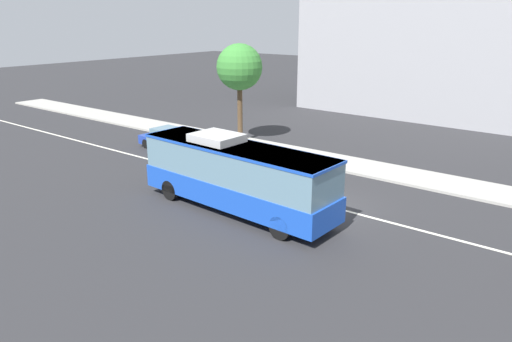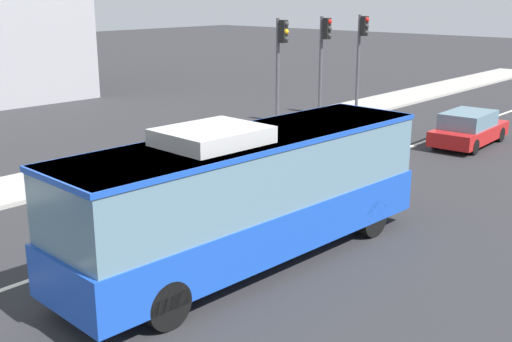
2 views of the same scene
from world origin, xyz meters
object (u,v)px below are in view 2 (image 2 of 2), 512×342
object	(u,v)px
transit_bus	(251,190)
traffic_light_far_corner	(281,57)
traffic_light_mid_block	(361,48)
traffic_light_near_corner	(324,52)
sedan_red	(469,129)

from	to	relation	value
transit_bus	traffic_light_far_corner	size ratio (longest dim) A/B	1.94
traffic_light_mid_block	traffic_light_near_corner	bearing A→B (deg)	-87.35
traffic_light_near_corner	traffic_light_far_corner	xyz separation A→B (m)	(-3.10, 0.05, 0.00)
transit_bus	traffic_light_far_corner	bearing A→B (deg)	39.68
transit_bus	traffic_light_mid_block	world-z (taller)	traffic_light_mid_block
traffic_light_near_corner	traffic_light_mid_block	xyz separation A→B (m)	(3.17, -0.02, 0.00)
traffic_light_mid_block	traffic_light_far_corner	size ratio (longest dim) A/B	1.00
sedan_red	traffic_light_mid_block	xyz separation A→B (m)	(2.19, 6.89, 2.84)
sedan_red	traffic_light_far_corner	distance (m)	8.55
transit_bus	traffic_light_near_corner	world-z (taller)	traffic_light_near_corner
sedan_red	traffic_light_near_corner	distance (m)	7.53
sedan_red	traffic_light_mid_block	size ratio (longest dim) A/B	0.88
transit_bus	sedan_red	distance (m)	15.17
traffic_light_mid_block	traffic_light_far_corner	bearing A→B (deg)	-87.60
traffic_light_near_corner	traffic_light_far_corner	size ratio (longest dim) A/B	1.00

